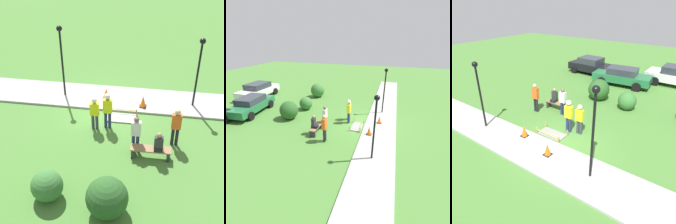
% 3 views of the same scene
% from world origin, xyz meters
% --- Properties ---
extents(ground_plane, '(60.00, 60.00, 0.00)m').
position_xyz_m(ground_plane, '(0.00, 0.00, 0.00)').
color(ground_plane, '#477A33').
extents(sidewalk, '(28.00, 2.23, 0.10)m').
position_xyz_m(sidewalk, '(0.00, -1.12, 0.05)').
color(sidewalk, '#9E9E99').
rests_on(sidewalk, ground_plane).
extents(wet_concrete_patch, '(1.47, 0.80, 0.35)m').
position_xyz_m(wet_concrete_patch, '(-0.85, 0.53, 0.04)').
color(wet_concrete_patch, gray).
rests_on(wet_concrete_patch, ground_plane).
extents(traffic_cone_near_patch, '(0.34, 0.34, 0.60)m').
position_xyz_m(traffic_cone_near_patch, '(-1.81, -0.50, 0.40)').
color(traffic_cone_near_patch, black).
rests_on(traffic_cone_near_patch, sidewalk).
extents(traffic_cone_far_patch, '(0.34, 0.34, 0.58)m').
position_xyz_m(traffic_cone_far_patch, '(0.11, -0.99, 0.38)').
color(traffic_cone_far_patch, black).
rests_on(traffic_cone_far_patch, sidewalk).
extents(park_bench, '(1.65, 0.44, 0.49)m').
position_xyz_m(park_bench, '(-2.37, 3.04, 0.34)').
color(park_bench, '#2D2D33').
rests_on(park_bench, ground_plane).
extents(person_seated_on_bench, '(0.36, 0.44, 0.89)m').
position_xyz_m(person_seated_on_bench, '(-2.66, 3.09, 0.84)').
color(person_seated_on_bench, black).
rests_on(person_seated_on_bench, park_bench).
extents(worker_supervisor, '(0.40, 0.26, 1.83)m').
position_xyz_m(worker_supervisor, '(-0.32, 1.28, 1.10)').
color(worker_supervisor, navy).
rests_on(worker_supervisor, ground_plane).
extents(worker_assistant, '(0.40, 0.24, 1.66)m').
position_xyz_m(worker_assistant, '(0.24, 1.45, 0.98)').
color(worker_assistant, '#383D47').
rests_on(worker_assistant, ground_plane).
extents(bystander_in_orange_shirt, '(0.40, 0.24, 1.83)m').
position_xyz_m(bystander_in_orange_shirt, '(-3.33, 2.08, 1.05)').
color(bystander_in_orange_shirt, black).
rests_on(bystander_in_orange_shirt, ground_plane).
extents(bystander_in_gray_shirt, '(0.40, 0.22, 1.71)m').
position_xyz_m(bystander_in_gray_shirt, '(-1.71, 2.67, 0.97)').
color(bystander_in_gray_shirt, navy).
rests_on(bystander_in_gray_shirt, ground_plane).
extents(lamppost_near, '(0.28, 0.28, 3.75)m').
position_xyz_m(lamppost_near, '(2.29, -1.03, 2.57)').
color(lamppost_near, black).
rests_on(lamppost_near, sidewalk).
extents(lamppost_far, '(0.28, 0.28, 3.55)m').
position_xyz_m(lamppost_far, '(-4.26, -1.00, 2.46)').
color(lamppost_far, black).
rests_on(lamppost_far, sidewalk).
extents(shrub_rounded_near, '(1.47, 1.47, 1.47)m').
position_xyz_m(shrub_rounded_near, '(-1.05, 6.04, 0.73)').
color(shrub_rounded_near, '#285623').
rests_on(shrub_rounded_near, ground_plane).
extents(shrub_rounded_mid, '(1.16, 1.16, 1.16)m').
position_xyz_m(shrub_rounded_mid, '(1.16, 5.68, 0.58)').
color(shrub_rounded_mid, '#387033').
rests_on(shrub_rounded_mid, ground_plane).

